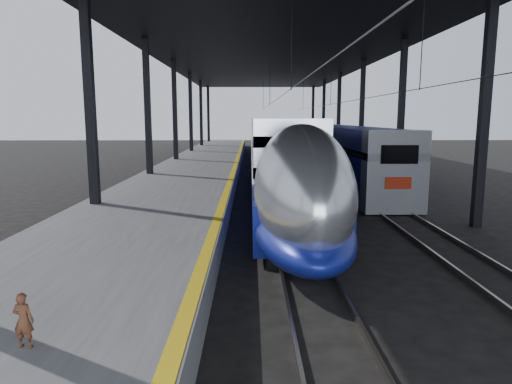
{
  "coord_description": "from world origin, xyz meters",
  "views": [
    {
      "loc": [
        0.43,
        -13.04,
        4.37
      ],
      "look_at": [
        0.6,
        1.58,
        2.0
      ],
      "focal_mm": 32.0,
      "sensor_mm": 36.0,
      "label": 1
    }
  ],
  "objects": [
    {
      "name": "rails",
      "position": [
        4.5,
        20.0,
        0.08
      ],
      "size": [
        6.52,
        80.0,
        0.16
      ],
      "color": "slate",
      "rests_on": "ground"
    },
    {
      "name": "platform",
      "position": [
        -3.5,
        20.0,
        0.5
      ],
      "size": [
        6.0,
        80.0,
        1.0
      ],
      "primitive_type": "cube",
      "color": "#4C4C4F",
      "rests_on": "ground"
    },
    {
      "name": "tgv_train",
      "position": [
        2.0,
        28.36,
        2.04
      ],
      "size": [
        3.04,
        65.2,
        4.36
      ],
      "color": "silver",
      "rests_on": "ground"
    },
    {
      "name": "second_train",
      "position": [
        7.0,
        34.3,
        1.95
      ],
      "size": [
        2.79,
        56.05,
        3.84
      ],
      "color": "navy",
      "rests_on": "ground"
    },
    {
      "name": "ground",
      "position": [
        0.0,
        0.0,
        0.0
      ],
      "size": [
        160.0,
        160.0,
        0.0
      ],
      "primitive_type": "plane",
      "color": "black",
      "rests_on": "ground"
    },
    {
      "name": "yellow_strip",
      "position": [
        -0.7,
        20.0,
        1.0
      ],
      "size": [
        0.3,
        80.0,
        0.01
      ],
      "primitive_type": "cube",
      "color": "gold",
      "rests_on": "platform"
    },
    {
      "name": "canopy",
      "position": [
        1.9,
        20.0,
        9.12
      ],
      "size": [
        18.0,
        75.0,
        9.47
      ],
      "color": "black",
      "rests_on": "ground"
    },
    {
      "name": "child",
      "position": [
        -2.93,
        -6.67,
        1.43
      ],
      "size": [
        0.32,
        0.23,
        0.85
      ],
      "primitive_type": "imported",
      "rotation": [
        0.0,
        0.0,
        3.07
      ],
      "color": "#4C2A19",
      "rests_on": "platform"
    }
  ]
}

